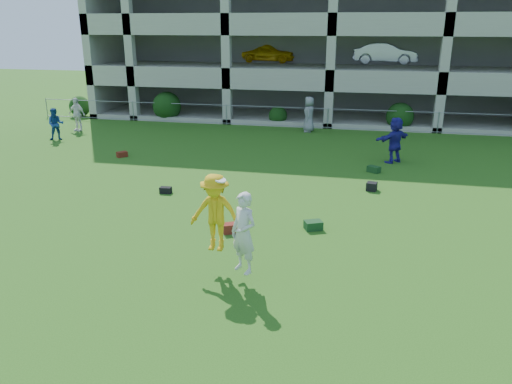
% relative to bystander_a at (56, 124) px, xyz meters
% --- Properties ---
extents(ground, '(100.00, 100.00, 0.00)m').
position_rel_bystander_a_xyz_m(ground, '(13.49, -13.13, -0.82)').
color(ground, '#235114').
rests_on(ground, ground).
extents(bystander_a, '(0.99, 0.91, 1.64)m').
position_rel_bystander_a_xyz_m(bystander_a, '(0.00, 0.00, 0.00)').
color(bystander_a, navy).
rests_on(bystander_a, ground).
extents(bystander_b, '(1.15, 0.64, 1.85)m').
position_rel_bystander_a_xyz_m(bystander_b, '(-0.19, 2.33, 0.10)').
color(bystander_b, silver).
rests_on(bystander_b, ground).
extents(bystander_c, '(0.73, 1.02, 1.94)m').
position_rel_bystander_a_xyz_m(bystander_c, '(12.51, 4.86, 0.15)').
color(bystander_c, gray).
rests_on(bystander_c, ground).
extents(bystander_d, '(1.72, 1.70, 1.98)m').
position_rel_bystander_a_xyz_m(bystander_d, '(16.87, -0.85, 0.17)').
color(bystander_d, navy).
rests_on(bystander_d, ground).
extents(bag_red_a, '(0.63, 0.51, 0.28)m').
position_rel_bystander_a_xyz_m(bag_red_a, '(11.99, -9.81, -0.68)').
color(bag_red_a, '#500D13').
rests_on(bag_red_a, ground).
extents(bag_black_b, '(0.41, 0.26, 0.22)m').
position_rel_bystander_a_xyz_m(bag_black_b, '(8.76, -6.88, -0.71)').
color(bag_black_b, black).
rests_on(bag_black_b, ground).
extents(bag_green_c, '(0.60, 0.53, 0.26)m').
position_rel_bystander_a_xyz_m(bag_green_c, '(14.26, -9.08, -0.69)').
color(bag_green_c, '#143815').
rests_on(bag_green_c, ground).
extents(crate_d, '(0.41, 0.41, 0.30)m').
position_rel_bystander_a_xyz_m(crate_d, '(15.94, -5.02, -0.67)').
color(crate_d, black).
rests_on(crate_d, ground).
extents(bag_red_f, '(0.51, 0.52, 0.24)m').
position_rel_bystander_a_xyz_m(bag_red_f, '(4.89, -2.52, -0.70)').
color(bag_red_f, '#571B0F').
rests_on(bag_red_f, ground).
extents(bag_green_g, '(0.58, 0.53, 0.25)m').
position_rel_bystander_a_xyz_m(bag_green_g, '(16.03, -2.61, -0.70)').
color(bag_green_g, '#133417').
rests_on(bag_green_g, ground).
extents(frisbee_contest, '(1.84, 1.19, 2.17)m').
position_rel_bystander_a_xyz_m(frisbee_contest, '(12.43, -12.26, 0.62)').
color(frisbee_contest, gold).
rests_on(frisbee_contest, ground).
extents(parking_garage, '(30.00, 14.00, 12.00)m').
position_rel_bystander_a_xyz_m(parking_garage, '(13.49, 14.57, 5.19)').
color(parking_garage, '#9E998C').
rests_on(parking_garage, ground).
extents(fence, '(36.06, 0.06, 1.20)m').
position_rel_bystander_a_xyz_m(fence, '(13.49, 5.87, -0.21)').
color(fence, gray).
rests_on(fence, ground).
extents(shrub_row, '(34.38, 2.52, 3.50)m').
position_rel_bystander_a_xyz_m(shrub_row, '(18.08, 6.57, 0.69)').
color(shrub_row, '#163D11').
rests_on(shrub_row, ground).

